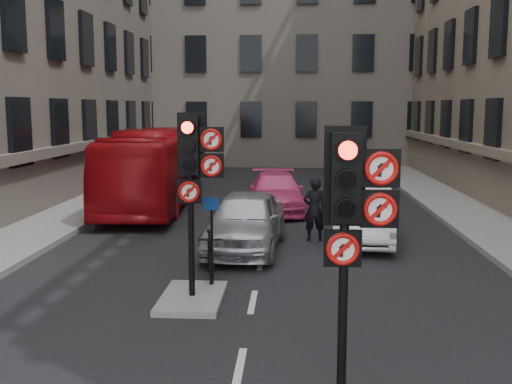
# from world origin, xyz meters

# --- Properties ---
(pavement_left) EXTENTS (3.00, 50.00, 0.16)m
(pavement_left) POSITION_xyz_m (-7.20, 12.00, 0.08)
(pavement_left) COLOR gray
(pavement_left) RESTS_ON ground
(pavement_right) EXTENTS (3.00, 50.00, 0.16)m
(pavement_right) POSITION_xyz_m (7.20, 12.00, 0.08)
(pavement_right) COLOR gray
(pavement_right) RESTS_ON ground
(centre_island) EXTENTS (1.20, 2.00, 0.12)m
(centre_island) POSITION_xyz_m (-1.20, 5.00, 0.06)
(centre_island) COLOR gray
(centre_island) RESTS_ON ground
(building_far) EXTENTS (30.00, 14.00, 20.00)m
(building_far) POSITION_xyz_m (0.00, 38.00, 10.00)
(building_far) COLOR #685F58
(building_far) RESTS_ON ground
(signal_near) EXTENTS (0.91, 0.40, 3.58)m
(signal_near) POSITION_xyz_m (1.49, 0.99, 2.58)
(signal_near) COLOR black
(signal_near) RESTS_ON ground
(signal_far) EXTENTS (0.91, 0.40, 3.58)m
(signal_far) POSITION_xyz_m (-1.11, 4.99, 2.70)
(signal_far) COLOR black
(signal_far) RESTS_ON centre_island
(car_silver) EXTENTS (2.19, 4.76, 1.58)m
(car_silver) POSITION_xyz_m (-0.47, 9.32, 0.79)
(car_silver) COLOR #B5B9BE
(car_silver) RESTS_ON ground
(car_white) EXTENTS (2.01, 4.68, 1.50)m
(car_white) POSITION_xyz_m (2.78, 10.65, 0.75)
(car_white) COLOR white
(car_white) RESTS_ON ground
(car_pink) EXTENTS (2.32, 4.91, 1.38)m
(car_pink) POSITION_xyz_m (0.17, 15.37, 0.69)
(car_pink) COLOR #EB458C
(car_pink) RESTS_ON ground
(bus_red) EXTENTS (3.11, 10.74, 2.96)m
(bus_red) POSITION_xyz_m (-4.50, 16.23, 1.48)
(bus_red) COLOR maroon
(bus_red) RESTS_ON ground
(motorcycle) EXTENTS (0.77, 1.84, 1.07)m
(motorcycle) POSITION_xyz_m (-1.05, 6.48, 0.54)
(motorcycle) COLOR black
(motorcycle) RESTS_ON ground
(motorcyclist) EXTENTS (0.71, 0.51, 1.81)m
(motorcyclist) POSITION_xyz_m (1.40, 10.55, 0.90)
(motorcyclist) COLOR black
(motorcyclist) RESTS_ON ground
(info_sign) EXTENTS (0.32, 0.09, 1.84)m
(info_sign) POSITION_xyz_m (-0.90, 5.73, 1.31)
(info_sign) COLOR black
(info_sign) RESTS_ON centre_island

